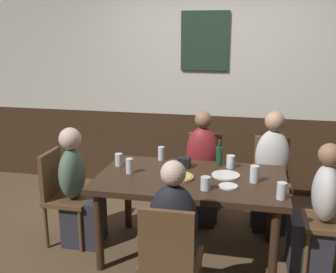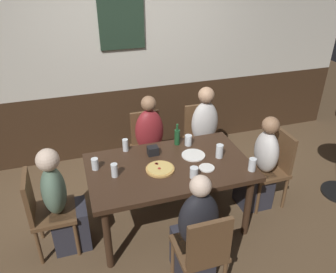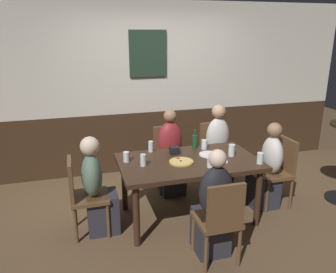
% 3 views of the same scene
% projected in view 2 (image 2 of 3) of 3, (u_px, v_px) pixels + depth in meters
% --- Properties ---
extents(ground_plane, '(12.00, 12.00, 0.00)m').
position_uv_depth(ground_plane, '(169.00, 221.00, 3.68)').
color(ground_plane, brown).
extents(wall_back, '(6.40, 0.13, 2.60)m').
position_uv_depth(wall_back, '(131.00, 62.00, 4.42)').
color(wall_back, '#3D2819').
rests_on(wall_back, ground_plane).
extents(dining_table, '(1.60, 0.94, 0.74)m').
position_uv_depth(dining_table, '(169.00, 172.00, 3.36)').
color(dining_table, '#382316').
rests_on(dining_table, ground_plane).
extents(chair_mid_far, '(0.40, 0.40, 0.88)m').
position_uv_depth(chair_mid_far, '(147.00, 143.00, 4.18)').
color(chair_mid_far, brown).
rests_on(chair_mid_far, ground_plane).
extents(chair_head_east, '(0.40, 0.40, 0.88)m').
position_uv_depth(chair_head_east, '(273.00, 165.00, 3.76)').
color(chair_head_east, brown).
rests_on(chair_head_east, ground_plane).
extents(chair_right_far, '(0.40, 0.40, 0.88)m').
position_uv_depth(chair_right_far, '(200.00, 135.00, 4.37)').
color(chair_right_far, brown).
rests_on(chair_right_far, ground_plane).
extents(chair_mid_near, '(0.40, 0.40, 0.88)m').
position_uv_depth(chair_mid_near, '(203.00, 249.00, 2.70)').
color(chair_mid_near, brown).
rests_on(chair_mid_near, ground_plane).
extents(chair_head_west, '(0.40, 0.40, 0.88)m').
position_uv_depth(chair_head_west, '(44.00, 209.00, 3.12)').
color(chair_head_west, brown).
rests_on(chair_head_west, ground_plane).
extents(person_mid_far, '(0.34, 0.37, 1.17)m').
position_uv_depth(person_mid_far, '(151.00, 150.00, 4.05)').
color(person_mid_far, '#2D2D38').
rests_on(person_mid_far, ground_plane).
extents(person_head_east, '(0.37, 0.34, 1.10)m').
position_uv_depth(person_head_east, '(260.00, 170.00, 3.74)').
color(person_head_east, '#2D2D38').
rests_on(person_head_east, ground_plane).
extents(person_right_far, '(0.34, 0.37, 1.19)m').
position_uv_depth(person_right_far, '(205.00, 140.00, 4.23)').
color(person_right_far, '#2D2D38').
rests_on(person_right_far, ground_plane).
extents(person_mid_near, '(0.34, 0.37, 1.13)m').
position_uv_depth(person_mid_near, '(195.00, 237.00, 2.85)').
color(person_mid_near, '#2D2D38').
rests_on(person_mid_near, ground_plane).
extents(person_head_west, '(0.37, 0.34, 1.12)m').
position_uv_depth(person_head_west, '(63.00, 207.00, 3.18)').
color(person_head_west, '#2D2D38').
rests_on(person_head_west, ground_plane).
extents(pizza, '(0.28, 0.28, 0.03)m').
position_uv_depth(pizza, '(160.00, 169.00, 3.25)').
color(pizza, tan).
rests_on(pizza, dining_table).
extents(beer_glass_tall, '(0.07, 0.07, 0.13)m').
position_uv_depth(beer_glass_tall, '(252.00, 165.00, 3.22)').
color(beer_glass_tall, silver).
rests_on(beer_glass_tall, dining_table).
extents(beer_glass_half, '(0.07, 0.07, 0.14)m').
position_uv_depth(beer_glass_half, '(219.00, 152.00, 3.42)').
color(beer_glass_half, silver).
rests_on(beer_glass_half, dining_table).
extents(pint_glass_amber, '(0.08, 0.08, 0.12)m').
position_uv_depth(pint_glass_amber, '(188.00, 141.00, 3.64)').
color(pint_glass_amber, silver).
rests_on(pint_glass_amber, dining_table).
extents(pint_glass_stout, '(0.06, 0.06, 0.13)m').
position_uv_depth(pint_glass_stout, '(125.00, 146.00, 3.53)').
color(pint_glass_stout, silver).
rests_on(pint_glass_stout, dining_table).
extents(tumbler_water, '(0.07, 0.07, 0.12)m').
position_uv_depth(tumbler_water, '(95.00, 164.00, 3.24)').
color(tumbler_water, silver).
rests_on(tumbler_water, dining_table).
extents(tumbler_short, '(0.06, 0.06, 0.13)m').
position_uv_depth(tumbler_short, '(115.00, 171.00, 3.13)').
color(tumbler_short, silver).
rests_on(tumbler_short, dining_table).
extents(highball_clear, '(0.08, 0.08, 0.11)m').
position_uv_depth(highball_clear, '(194.00, 173.00, 3.12)').
color(highball_clear, silver).
rests_on(highball_clear, dining_table).
extents(beer_bottle_green, '(0.06, 0.06, 0.24)m').
position_uv_depth(beer_bottle_green, '(177.00, 137.00, 3.63)').
color(beer_bottle_green, '#194723').
rests_on(beer_bottle_green, dining_table).
extents(plate_white_large, '(0.24, 0.24, 0.01)m').
position_uv_depth(plate_white_large, '(193.00, 155.00, 3.47)').
color(plate_white_large, white).
rests_on(plate_white_large, dining_table).
extents(plate_white_small, '(0.15, 0.15, 0.01)m').
position_uv_depth(plate_white_small, '(207.00, 168.00, 3.27)').
color(plate_white_small, white).
rests_on(plate_white_small, dining_table).
extents(condiment_caddy, '(0.11, 0.09, 0.09)m').
position_uv_depth(condiment_caddy, '(153.00, 151.00, 3.47)').
color(condiment_caddy, black).
rests_on(condiment_caddy, dining_table).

